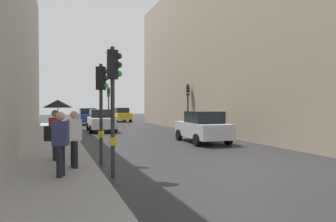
# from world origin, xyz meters

# --- Properties ---
(ground_plane) EXTENTS (120.00, 120.00, 0.00)m
(ground_plane) POSITION_xyz_m (0.00, 0.00, 0.00)
(ground_plane) COLOR #28282B
(sidewalk_kerb) EXTENTS (2.52, 40.00, 0.16)m
(sidewalk_kerb) POSITION_xyz_m (-5.81, 6.00, 0.08)
(sidewalk_kerb) COLOR gray
(sidewalk_kerb) RESTS_ON ground
(building_facade_right) EXTENTS (12.00, 30.83, 12.96)m
(building_facade_right) POSITION_xyz_m (10.55, 10.69, 6.48)
(building_facade_right) COLOR gray
(building_facade_right) RESTS_ON ground
(traffic_light_mid_street) EXTENTS (0.32, 0.45, 3.82)m
(traffic_light_mid_street) POSITION_xyz_m (4.24, 13.03, 2.63)
(traffic_light_mid_street) COLOR #2D2D2D
(traffic_light_mid_street) RESTS_ON ground
(traffic_light_near_right) EXTENTS (0.45, 0.36, 3.60)m
(traffic_light_near_right) POSITION_xyz_m (-4.23, 2.39, 2.48)
(traffic_light_near_right) COLOR #2D2D2D
(traffic_light_near_right) RESTS_ON ground
(traffic_light_far_median) EXTENTS (0.25, 0.43, 3.91)m
(traffic_light_far_median) POSITION_xyz_m (-0.64, 21.39, 2.70)
(traffic_light_far_median) COLOR #2D2D2D
(traffic_light_far_median) RESTS_ON ground
(traffic_light_near_left) EXTENTS (0.43, 0.25, 3.81)m
(traffic_light_near_left) POSITION_xyz_m (-4.22, 0.17, 2.63)
(traffic_light_near_left) COLOR #2D2D2D
(traffic_light_near_left) RESTS_ON ground
(car_white_compact) EXTENTS (2.13, 4.26, 1.76)m
(car_white_compact) POSITION_xyz_m (-2.32, 15.33, 0.88)
(car_white_compact) COLOR silver
(car_white_compact) RESTS_ON ground
(car_silver_hatchback) EXTENTS (2.23, 4.31, 1.76)m
(car_silver_hatchback) POSITION_xyz_m (1.94, 6.24, 0.88)
(car_silver_hatchback) COLOR #BCBCC1
(car_silver_hatchback) RESTS_ON ground
(car_blue_van) EXTENTS (2.03, 4.20, 1.76)m
(car_blue_van) POSITION_xyz_m (-2.38, 24.43, 0.88)
(car_blue_van) COLOR navy
(car_blue_van) RESTS_ON ground
(car_yellow_taxi) EXTENTS (2.21, 4.30, 1.76)m
(car_yellow_taxi) POSITION_xyz_m (2.14, 28.58, 0.88)
(car_yellow_taxi) COLOR yellow
(car_yellow_taxi) RESTS_ON ground
(pedestrian_with_umbrella) EXTENTS (1.00, 1.00, 2.14)m
(pedestrian_with_umbrella) POSITION_xyz_m (-5.74, 2.70, 1.84)
(pedestrian_with_umbrella) COLOR black
(pedestrian_with_umbrella) RESTS_ON sidewalk_kerb
(pedestrian_with_grey_backpack) EXTENTS (0.66, 0.47, 1.77)m
(pedestrian_with_grey_backpack) POSITION_xyz_m (-5.73, 0.11, 1.16)
(pedestrian_with_grey_backpack) COLOR black
(pedestrian_with_grey_backpack) RESTS_ON sidewalk_kerb
(pedestrian_with_black_backpack) EXTENTS (0.65, 0.41, 1.77)m
(pedestrian_with_black_backpack) POSITION_xyz_m (-5.31, 1.13, 1.16)
(pedestrian_with_black_backpack) COLOR black
(pedestrian_with_black_backpack) RESTS_ON sidewalk_kerb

